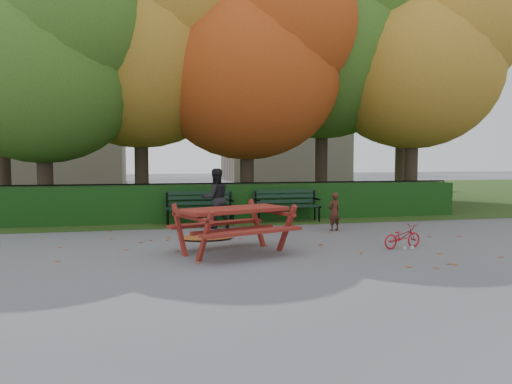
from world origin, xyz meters
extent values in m
plane|color=slate|center=(0.00, 0.00, 0.00)|extent=(90.00, 90.00, 0.00)
plane|color=#203E13|center=(0.00, 14.00, 0.01)|extent=(90.00, 90.00, 0.00)
cube|color=tan|center=(-9.00, 26.00, 7.50)|extent=(10.00, 7.00, 15.00)
cube|color=tan|center=(8.00, 28.00, 6.00)|extent=(9.00, 6.00, 12.00)
cube|color=black|center=(0.00, 4.50, 0.50)|extent=(13.00, 0.90, 1.00)
cube|color=black|center=(0.00, 5.30, 0.08)|extent=(14.00, 0.04, 0.04)
cube|color=black|center=(0.00, 5.30, 1.00)|extent=(14.00, 0.04, 0.04)
cylinder|color=black|center=(-6.50, 5.30, 0.50)|extent=(0.03, 0.03, 1.00)
cylinder|color=black|center=(-3.00, 5.30, 0.50)|extent=(0.03, 0.03, 1.00)
cylinder|color=black|center=(0.00, 5.30, 0.50)|extent=(0.03, 0.03, 1.00)
cylinder|color=black|center=(3.00, 5.30, 0.50)|extent=(0.03, 0.03, 1.00)
cylinder|color=black|center=(6.50, 5.30, 0.50)|extent=(0.03, 0.03, 1.00)
cylinder|color=#2D1F1A|center=(-5.50, 5.80, 1.31)|extent=(0.44, 0.44, 2.62)
ellipsoid|color=#2D521A|center=(-5.50, 5.80, 4.12)|extent=(5.60, 5.60, 5.04)
sphere|color=#2D521A|center=(-4.52, 5.10, 5.38)|extent=(4.20, 4.20, 4.20)
cylinder|color=#2D1F1A|center=(-2.80, 7.00, 1.57)|extent=(0.44, 0.44, 3.15)
ellipsoid|color=#945C13|center=(-2.80, 7.00, 4.95)|extent=(6.40, 6.40, 5.76)
sphere|color=#945C13|center=(-1.68, 6.20, 6.39)|extent=(4.80, 4.80, 4.80)
cylinder|color=#2D1F1A|center=(0.50, 6.20, 1.40)|extent=(0.44, 0.44, 2.80)
ellipsoid|color=#963310|center=(0.50, 6.20, 4.40)|extent=(6.00, 6.00, 5.40)
sphere|color=#963310|center=(1.55, 5.45, 5.75)|extent=(4.50, 4.50, 4.50)
cylinder|color=#2D1F1A|center=(3.50, 7.50, 1.75)|extent=(0.44, 0.44, 3.50)
ellipsoid|color=#2D521A|center=(3.50, 7.50, 5.50)|extent=(6.80, 6.80, 6.12)
sphere|color=#2D521A|center=(4.69, 6.65, 7.03)|extent=(5.10, 5.10, 5.10)
cylinder|color=#2D1F1A|center=(6.20, 6.00, 1.49)|extent=(0.44, 0.44, 2.97)
ellipsoid|color=#945C13|center=(6.20, 6.00, 4.68)|extent=(5.80, 5.80, 5.22)
sphere|color=#945C13|center=(7.21, 5.28, 5.98)|extent=(4.35, 4.35, 4.35)
cylinder|color=#2D1F1A|center=(-7.50, 9.50, 1.66)|extent=(0.44, 0.44, 3.32)
ellipsoid|color=#963310|center=(-7.50, 9.50, 5.23)|extent=(6.60, 6.60, 5.94)
sphere|color=#963310|center=(-6.35, 8.68, 6.71)|extent=(4.95, 4.95, 4.95)
cylinder|color=#2D1F1A|center=(8.00, 10.00, 1.57)|extent=(0.44, 0.44, 3.15)
ellipsoid|color=#2D521A|center=(8.00, 10.00, 4.95)|extent=(6.00, 6.00, 5.40)
sphere|color=#2D521A|center=(9.05, 9.25, 6.30)|extent=(4.50, 4.50, 4.50)
cube|color=black|center=(-1.30, 3.42, 0.44)|extent=(1.80, 0.12, 0.04)
cube|color=black|center=(-1.30, 3.60, 0.44)|extent=(1.80, 0.12, 0.04)
cube|color=black|center=(-1.30, 3.78, 0.44)|extent=(1.80, 0.12, 0.04)
cube|color=black|center=(-1.30, 3.87, 0.55)|extent=(1.80, 0.05, 0.10)
cube|color=black|center=(-1.30, 3.87, 0.70)|extent=(1.80, 0.05, 0.10)
cube|color=black|center=(-1.30, 3.87, 0.83)|extent=(1.80, 0.05, 0.10)
cube|color=black|center=(-2.15, 3.60, 0.42)|extent=(0.05, 0.55, 0.06)
cube|color=black|center=(-2.15, 3.87, 0.65)|extent=(0.05, 0.05, 0.41)
cylinder|color=black|center=(-2.15, 3.42, 0.22)|extent=(0.05, 0.05, 0.44)
cylinder|color=black|center=(-2.15, 3.78, 0.22)|extent=(0.05, 0.05, 0.44)
cube|color=black|center=(-2.15, 3.62, 0.62)|extent=(0.05, 0.45, 0.04)
cube|color=black|center=(-0.45, 3.60, 0.42)|extent=(0.05, 0.55, 0.06)
cube|color=black|center=(-0.45, 3.87, 0.65)|extent=(0.05, 0.05, 0.41)
cylinder|color=black|center=(-0.45, 3.42, 0.22)|extent=(0.05, 0.05, 0.44)
cylinder|color=black|center=(-0.45, 3.78, 0.22)|extent=(0.05, 0.05, 0.44)
cube|color=black|center=(-0.45, 3.62, 0.62)|extent=(0.05, 0.45, 0.04)
cube|color=black|center=(1.10, 3.42, 0.44)|extent=(1.80, 0.12, 0.04)
cube|color=black|center=(1.10, 3.60, 0.44)|extent=(1.80, 0.12, 0.04)
cube|color=black|center=(1.10, 3.78, 0.44)|extent=(1.80, 0.12, 0.04)
cube|color=black|center=(1.10, 3.87, 0.55)|extent=(1.80, 0.05, 0.10)
cube|color=black|center=(1.10, 3.87, 0.70)|extent=(1.80, 0.05, 0.10)
cube|color=black|center=(1.10, 3.87, 0.83)|extent=(1.80, 0.05, 0.10)
cube|color=black|center=(0.25, 3.60, 0.42)|extent=(0.05, 0.55, 0.06)
cube|color=black|center=(0.25, 3.87, 0.65)|extent=(0.05, 0.05, 0.41)
cylinder|color=black|center=(0.25, 3.42, 0.22)|extent=(0.05, 0.05, 0.44)
cylinder|color=black|center=(0.25, 3.78, 0.22)|extent=(0.05, 0.05, 0.44)
cube|color=black|center=(0.25, 3.62, 0.62)|extent=(0.05, 0.45, 0.04)
cube|color=black|center=(1.95, 3.60, 0.42)|extent=(0.05, 0.55, 0.06)
cube|color=black|center=(1.95, 3.87, 0.65)|extent=(0.05, 0.05, 0.41)
cylinder|color=black|center=(1.95, 3.42, 0.22)|extent=(0.05, 0.05, 0.44)
cylinder|color=black|center=(1.95, 3.78, 0.22)|extent=(0.05, 0.05, 0.44)
cube|color=black|center=(1.95, 3.62, 0.62)|extent=(0.05, 0.45, 0.04)
cube|color=maroon|center=(-1.14, -0.46, 0.81)|extent=(2.14, 1.48, 0.07)
cube|color=maroon|center=(-0.91, -1.07, 0.48)|extent=(1.95, 0.97, 0.05)
cube|color=maroon|center=(-1.38, 0.16, 0.48)|extent=(1.95, 0.97, 0.05)
cube|color=maroon|center=(-1.77, -1.23, 0.44)|extent=(0.27, 0.55, 0.96)
cube|color=maroon|center=(-2.12, -0.30, 0.44)|extent=(0.27, 0.55, 0.96)
cube|color=maroon|center=(-1.94, -0.77, 0.73)|extent=(0.60, 1.41, 0.07)
cube|color=maroon|center=(-0.16, -0.61, 0.44)|extent=(0.27, 0.55, 0.96)
cube|color=maroon|center=(-0.52, 0.31, 0.44)|extent=(0.27, 0.55, 0.96)
cube|color=maroon|center=(-0.34, -0.15, 0.73)|extent=(0.60, 1.41, 0.07)
cube|color=maroon|center=(-1.14, -0.46, 0.44)|extent=(1.67, 0.69, 0.07)
ellipsoid|color=brown|center=(-1.44, 1.26, 0.04)|extent=(1.24, 0.91, 0.08)
imported|color=#3E1B13|center=(1.74, 1.81, 0.46)|extent=(0.39, 0.32, 0.92)
imported|color=black|center=(-0.99, 2.90, 0.75)|extent=(0.82, 0.69, 1.50)
imported|color=#AF101A|center=(2.18, -0.66, 0.23)|extent=(0.91, 0.48, 0.46)
camera|label=1|loc=(-2.76, -9.47, 1.78)|focal=35.00mm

